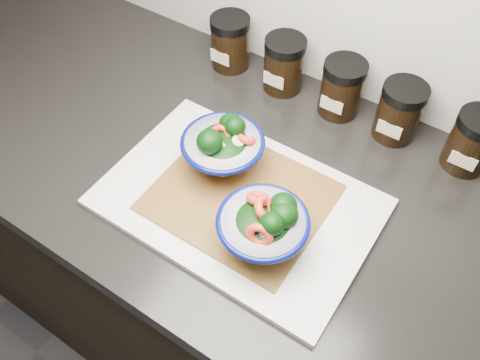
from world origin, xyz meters
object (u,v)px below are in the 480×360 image
Objects in this scene: spice_jar_b at (284,64)px; bowl_right at (264,227)px; cutting_board at (238,202)px; bowl_left at (223,148)px; spice_jar_d at (399,111)px; spice_jar_a at (230,42)px; spice_jar_e at (473,141)px; spice_jar_c at (342,88)px.

bowl_right is at bearing -63.95° from spice_jar_b.
bowl_right is at bearing -31.90° from cutting_board.
bowl_left is 0.26m from spice_jar_b.
spice_jar_b is at bearing 180.00° from spice_jar_d.
cutting_board is 0.11m from bowl_right.
cutting_board is at bearing -53.83° from spice_jar_a.
spice_jar_a is 0.37m from spice_jar_d.
bowl_right is at bearing -120.45° from spice_jar_e.
spice_jar_c is 0.25m from spice_jar_e.
bowl_left is 1.01× the size of bowl_right.
spice_jar_b is (-0.17, 0.35, -0.00)m from bowl_right.
spice_jar_b and spice_jar_d have the same top height.
spice_jar_b is 1.00× the size of spice_jar_d.
spice_jar_c is (0.04, 0.30, 0.05)m from cutting_board.
spice_jar_c is at bearing 0.00° from spice_jar_b.
spice_jar_c is 1.00× the size of spice_jar_e.
spice_jar_e is (0.35, 0.25, -0.00)m from bowl_left.
bowl_left is (-0.06, 0.05, 0.06)m from cutting_board.
cutting_board is 3.98× the size of spice_jar_c.
bowl_left reaches higher than spice_jar_d.
bowl_right is at bearing -82.81° from spice_jar_c.
spice_jar_d is 1.00× the size of spice_jar_e.
bowl_left is at bearing -143.88° from spice_jar_e.
bowl_right reaches higher than spice_jar_a.
cutting_board is 3.98× the size of spice_jar_e.
cutting_board is 0.42m from spice_jar_e.
spice_jar_b is at bearing 180.00° from spice_jar_c.
bowl_left reaches higher than spice_jar_c.
spice_jar_a is (-0.30, 0.35, -0.00)m from bowl_right.
spice_jar_b is (-0.09, 0.30, 0.05)m from cutting_board.
spice_jar_d is 0.13m from spice_jar_e.
cutting_board is 0.34m from spice_jar_d.
spice_jar_a is (-0.16, 0.25, -0.00)m from bowl_left.
bowl_left is 0.33m from spice_jar_d.
bowl_right is (0.14, -0.10, -0.00)m from bowl_left.
bowl_left is 1.27× the size of spice_jar_a.
bowl_left reaches higher than spice_jar_a.
spice_jar_b and spice_jar_e have the same top height.
bowl_right is at bearing -34.20° from bowl_left.
spice_jar_c is at bearing 68.94° from bowl_left.
spice_jar_b is at bearing 96.58° from bowl_left.
bowl_right is 0.36m from spice_jar_d.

